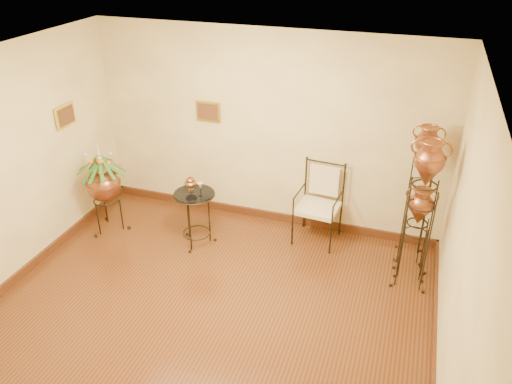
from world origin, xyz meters
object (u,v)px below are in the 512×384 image
(amphora_mid, at_px, (420,214))
(planter_urn, at_px, (103,182))
(amphora_tall, at_px, (418,194))
(armchair, at_px, (318,205))
(side_table, at_px, (196,217))

(amphora_mid, xyz_separation_m, planter_urn, (-4.21, -0.15, -0.20))
(amphora_tall, xyz_separation_m, amphora_mid, (0.04, -0.53, 0.01))
(armchair, xyz_separation_m, side_table, (-1.56, -0.61, -0.14))
(planter_urn, height_order, side_table, planter_urn)
(amphora_tall, bearing_deg, amphora_mid, -85.85)
(planter_urn, distance_m, side_table, 1.41)
(amphora_tall, relative_size, armchair, 1.69)
(amphora_tall, xyz_separation_m, side_table, (-2.81, -0.61, -0.55))
(planter_urn, bearing_deg, armchair, 12.99)
(planter_urn, relative_size, side_table, 1.38)
(side_table, bearing_deg, amphora_tall, 12.16)
(amphora_tall, height_order, amphora_mid, amphora_mid)
(planter_urn, xyz_separation_m, side_table, (1.36, 0.07, -0.36))
(amphora_mid, relative_size, side_table, 1.92)
(armchair, relative_size, side_table, 1.11)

